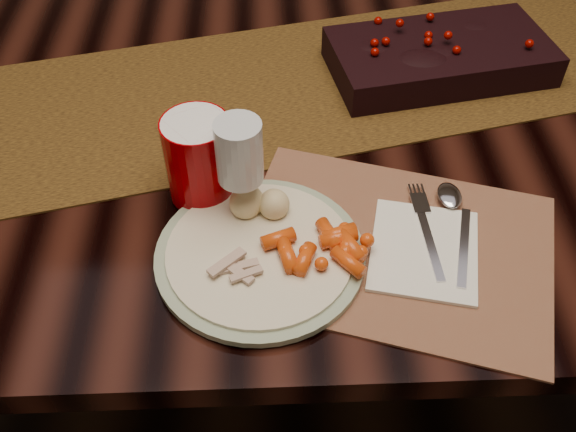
{
  "coord_description": "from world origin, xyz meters",
  "views": [
    {
      "loc": [
        -0.05,
        -0.84,
        1.38
      ],
      "look_at": [
        -0.03,
        -0.29,
        0.8
      ],
      "focal_mm": 40.0,
      "sensor_mm": 36.0,
      "label": 1
    }
  ],
  "objects_px": {
    "turkey_shreds": "(240,270)",
    "wine_glass": "(241,176)",
    "baby_carrots": "(319,256)",
    "mashed_potatoes": "(264,190)",
    "red_cup": "(199,159)",
    "dinner_plate": "(260,254)",
    "centerpiece": "(440,52)",
    "napkin": "(424,250)",
    "placemat_main": "(394,247)",
    "dining_table": "(296,252)"
  },
  "relations": [
    {
      "from": "red_cup",
      "to": "wine_glass",
      "type": "bearing_deg",
      "value": -41.48
    },
    {
      "from": "dinner_plate",
      "to": "wine_glass",
      "type": "distance_m",
      "value": 0.1
    },
    {
      "from": "wine_glass",
      "to": "centerpiece",
      "type": "bearing_deg",
      "value": 45.49
    },
    {
      "from": "centerpiece",
      "to": "napkin",
      "type": "relative_size",
      "value": 2.32
    },
    {
      "from": "dinner_plate",
      "to": "mashed_potatoes",
      "type": "distance_m",
      "value": 0.09
    },
    {
      "from": "dining_table",
      "to": "turkey_shreds",
      "type": "xyz_separation_m",
      "value": [
        -0.09,
        -0.36,
        0.4
      ]
    },
    {
      "from": "red_cup",
      "to": "wine_glass",
      "type": "distance_m",
      "value": 0.08
    },
    {
      "from": "dinner_plate",
      "to": "mashed_potatoes",
      "type": "bearing_deg",
      "value": 85.38
    },
    {
      "from": "turkey_shreds",
      "to": "wine_glass",
      "type": "height_order",
      "value": "wine_glass"
    },
    {
      "from": "red_cup",
      "to": "wine_glass",
      "type": "xyz_separation_m",
      "value": [
        0.06,
        -0.05,
        0.02
      ]
    },
    {
      "from": "wine_glass",
      "to": "dinner_plate",
      "type": "bearing_deg",
      "value": -73.17
    },
    {
      "from": "turkey_shreds",
      "to": "wine_glass",
      "type": "relative_size",
      "value": 0.44
    },
    {
      "from": "baby_carrots",
      "to": "napkin",
      "type": "relative_size",
      "value": 0.75
    },
    {
      "from": "centerpiece",
      "to": "placemat_main",
      "type": "bearing_deg",
      "value": -108.8
    },
    {
      "from": "napkin",
      "to": "wine_glass",
      "type": "height_order",
      "value": "wine_glass"
    },
    {
      "from": "dinner_plate",
      "to": "wine_glass",
      "type": "height_order",
      "value": "wine_glass"
    },
    {
      "from": "baby_carrots",
      "to": "red_cup",
      "type": "xyz_separation_m",
      "value": [
        -0.15,
        0.14,
        0.04
      ]
    },
    {
      "from": "turkey_shreds",
      "to": "napkin",
      "type": "height_order",
      "value": "turkey_shreds"
    },
    {
      "from": "dining_table",
      "to": "baby_carrots",
      "type": "distance_m",
      "value": 0.53
    },
    {
      "from": "mashed_potatoes",
      "to": "napkin",
      "type": "height_order",
      "value": "mashed_potatoes"
    },
    {
      "from": "centerpiece",
      "to": "red_cup",
      "type": "bearing_deg",
      "value": -143.67
    },
    {
      "from": "mashed_potatoes",
      "to": "centerpiece",
      "type": "bearing_deg",
      "value": 46.99
    },
    {
      "from": "dining_table",
      "to": "wine_glass",
      "type": "relative_size",
      "value": 11.07
    },
    {
      "from": "centerpiece",
      "to": "placemat_main",
      "type": "relative_size",
      "value": 0.91
    },
    {
      "from": "mashed_potatoes",
      "to": "dinner_plate",
      "type": "bearing_deg",
      "value": -94.62
    },
    {
      "from": "dining_table",
      "to": "red_cup",
      "type": "distance_m",
      "value": 0.5
    },
    {
      "from": "dining_table",
      "to": "placemat_main",
      "type": "bearing_deg",
      "value": -70.49
    },
    {
      "from": "dinner_plate",
      "to": "mashed_potatoes",
      "type": "height_order",
      "value": "mashed_potatoes"
    },
    {
      "from": "baby_carrots",
      "to": "mashed_potatoes",
      "type": "relative_size",
      "value": 1.34
    },
    {
      "from": "dining_table",
      "to": "placemat_main",
      "type": "distance_m",
      "value": 0.5
    },
    {
      "from": "placemat_main",
      "to": "baby_carrots",
      "type": "xyz_separation_m",
      "value": [
        -0.1,
        -0.03,
        0.03
      ]
    },
    {
      "from": "dining_table",
      "to": "wine_glass",
      "type": "xyz_separation_m",
      "value": [
        -0.08,
        -0.25,
        0.46
      ]
    },
    {
      "from": "mashed_potatoes",
      "to": "red_cup",
      "type": "bearing_deg",
      "value": 155.44
    },
    {
      "from": "baby_carrots",
      "to": "turkey_shreds",
      "type": "height_order",
      "value": "baby_carrots"
    },
    {
      "from": "mashed_potatoes",
      "to": "turkey_shreds",
      "type": "bearing_deg",
      "value": -104.25
    },
    {
      "from": "dining_table",
      "to": "red_cup",
      "type": "xyz_separation_m",
      "value": [
        -0.14,
        -0.2,
        0.44
      ]
    },
    {
      "from": "turkey_shreds",
      "to": "dining_table",
      "type": "bearing_deg",
      "value": 76.43
    },
    {
      "from": "dining_table",
      "to": "baby_carrots",
      "type": "bearing_deg",
      "value": -88.48
    },
    {
      "from": "dining_table",
      "to": "napkin",
      "type": "relative_size",
      "value": 11.66
    },
    {
      "from": "placemat_main",
      "to": "dinner_plate",
      "type": "xyz_separation_m",
      "value": [
        -0.17,
        -0.01,
        0.01
      ]
    },
    {
      "from": "mashed_potatoes",
      "to": "wine_glass",
      "type": "distance_m",
      "value": 0.05
    },
    {
      "from": "dining_table",
      "to": "napkin",
      "type": "height_order",
      "value": "napkin"
    },
    {
      "from": "centerpiece",
      "to": "dinner_plate",
      "type": "height_order",
      "value": "centerpiece"
    },
    {
      "from": "placemat_main",
      "to": "baby_carrots",
      "type": "height_order",
      "value": "baby_carrots"
    },
    {
      "from": "dinner_plate",
      "to": "red_cup",
      "type": "height_order",
      "value": "red_cup"
    },
    {
      "from": "placemat_main",
      "to": "baby_carrots",
      "type": "relative_size",
      "value": 3.44
    },
    {
      "from": "baby_carrots",
      "to": "mashed_potatoes",
      "type": "distance_m",
      "value": 0.12
    },
    {
      "from": "red_cup",
      "to": "mashed_potatoes",
      "type": "bearing_deg",
      "value": -24.56
    },
    {
      "from": "dinner_plate",
      "to": "wine_glass",
      "type": "bearing_deg",
      "value": 106.83
    },
    {
      "from": "centerpiece",
      "to": "turkey_shreds",
      "type": "distance_m",
      "value": 0.55
    }
  ]
}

